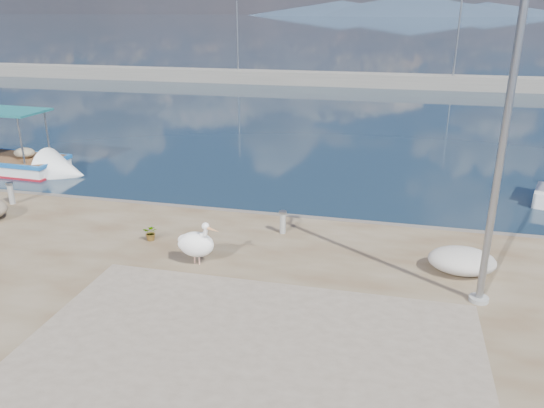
{
  "coord_description": "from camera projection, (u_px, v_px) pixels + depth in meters",
  "views": [
    {
      "loc": [
        3.43,
        -10.64,
        6.77
      ],
      "look_at": [
        0.0,
        3.8,
        1.3
      ],
      "focal_mm": 35.0,
      "sensor_mm": 36.0,
      "label": 1
    }
  ],
  "objects": [
    {
      "name": "quay_patch",
      "position": [
        239.0,
        374.0,
        9.67
      ],
      "size": [
        9.0,
        7.0,
        0.01
      ],
      "primitive_type": "cube",
      "color": "gray",
      "rests_on": "quay"
    },
    {
      "name": "breakwater",
      "position": [
        362.0,
        80.0,
        49.1
      ],
      "size": [
        120.0,
        2.2,
        7.5
      ],
      "color": "gray",
      "rests_on": "ground"
    },
    {
      "name": "net_pile_d",
      "position": [
        462.0,
        261.0,
        13.35
      ],
      "size": [
        1.67,
        1.25,
        0.63
      ],
      "primitive_type": "ellipsoid",
      "color": "beige",
      "rests_on": "quay"
    },
    {
      "name": "mountains",
      "position": [
        407.0,
        6.0,
        601.9
      ],
      "size": [
        370.0,
        280.0,
        22.0
      ],
      "color": "#28384C",
      "rests_on": "ground"
    },
    {
      "name": "boat_left",
      "position": [
        11.0,
        165.0,
        23.56
      ],
      "size": [
        6.68,
        2.48,
        3.16
      ],
      "rotation": [
        0.0,
        0.0,
        -0.05
      ],
      "color": "white",
      "rests_on": "ground"
    },
    {
      "name": "bollard_far",
      "position": [
        11.0,
        192.0,
        18.02
      ],
      "size": [
        0.25,
        0.25,
        0.76
      ],
      "color": "gray",
      "rests_on": "quay"
    },
    {
      "name": "pelican",
      "position": [
        197.0,
        244.0,
        13.67
      ],
      "size": [
        1.3,
        0.85,
        1.24
      ],
      "rotation": [
        0.0,
        0.0,
        -0.33
      ],
      "color": "tan",
      "rests_on": "quay"
    },
    {
      "name": "ground",
      "position": [
        236.0,
        307.0,
        12.8
      ],
      "size": [
        1400.0,
        1400.0,
        0.0
      ],
      "primitive_type": "plane",
      "color": "#162635",
      "rests_on": "ground"
    },
    {
      "name": "potted_plant",
      "position": [
        151.0,
        233.0,
        15.22
      ],
      "size": [
        0.47,
        0.42,
        0.47
      ],
      "primitive_type": "imported",
      "rotation": [
        0.0,
        0.0,
        0.12
      ],
      "color": "#33722D",
      "rests_on": "quay"
    },
    {
      "name": "bollard_near",
      "position": [
        283.0,
        221.0,
        15.66
      ],
      "size": [
        0.23,
        0.23,
        0.7
      ],
      "color": "gray",
      "rests_on": "quay"
    },
    {
      "name": "lamp_post",
      "position": [
        500.0,
        161.0,
        11.0
      ],
      "size": [
        0.44,
        0.96,
        7.0
      ],
      "color": "gray",
      "rests_on": "quay"
    }
  ]
}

